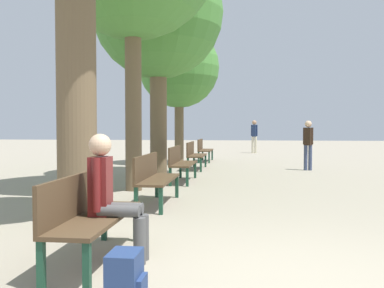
# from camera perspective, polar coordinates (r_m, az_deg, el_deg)

# --- Properties ---
(ground_plane) EXTENTS (80.00, 80.00, 0.00)m
(ground_plane) POSITION_cam_1_polar(r_m,az_deg,el_deg) (3.96, 11.65, -17.87)
(ground_plane) COLOR gray
(bench_row_0) EXTENTS (0.48, 1.70, 0.88)m
(bench_row_0) POSITION_cam_1_polar(r_m,az_deg,el_deg) (4.48, -13.70, -8.60)
(bench_row_0) COLOR #4C3823
(bench_row_0) RESTS_ON ground_plane
(bench_row_1) EXTENTS (0.48, 1.70, 0.88)m
(bench_row_1) POSITION_cam_1_polar(r_m,az_deg,el_deg) (7.49, -5.18, -4.17)
(bench_row_1) COLOR #4C3823
(bench_row_1) RESTS_ON ground_plane
(bench_row_2) EXTENTS (0.48, 1.70, 0.88)m
(bench_row_2) POSITION_cam_1_polar(r_m,az_deg,el_deg) (10.59, -1.63, -2.27)
(bench_row_2) COLOR #4C3823
(bench_row_2) RESTS_ON ground_plane
(bench_row_3) EXTENTS (0.48, 1.70, 0.88)m
(bench_row_3) POSITION_cam_1_polar(r_m,az_deg,el_deg) (13.72, 0.31, -1.23)
(bench_row_3) COLOR #4C3823
(bench_row_3) RESTS_ON ground_plane
(bench_row_4) EXTENTS (0.48, 1.70, 0.88)m
(bench_row_4) POSITION_cam_1_polar(r_m,az_deg,el_deg) (16.86, 1.53, -0.58)
(bench_row_4) COLOR #4C3823
(bench_row_4) RESTS_ON ground_plane
(tree_row_2) EXTENTS (3.57, 3.57, 6.26)m
(tree_row_2) POSITION_cam_1_polar(r_m,az_deg,el_deg) (12.26, -4.54, 16.80)
(tree_row_2) COLOR brown
(tree_row_2) RESTS_ON ground_plane
(tree_row_3) EXTENTS (2.92, 2.92, 4.99)m
(tree_row_3) POSITION_cam_1_polar(r_m,az_deg,el_deg) (15.82, -1.74, 10.06)
(tree_row_3) COLOR brown
(tree_row_3) RESTS_ON ground_plane
(person_seated) EXTENTS (0.59, 0.34, 1.29)m
(person_seated) POSITION_cam_1_polar(r_m,az_deg,el_deg) (4.42, -10.65, -6.48)
(person_seated) COLOR #4C4C4C
(person_seated) RESTS_ON ground_plane
(backpack) EXTENTS (0.27, 0.31, 0.43)m
(backpack) POSITION_cam_1_polar(r_m,az_deg,el_deg) (3.40, -8.85, -17.52)
(backpack) COLOR navy
(backpack) RESTS_ON ground_plane
(pedestrian_near) EXTENTS (0.32, 0.26, 1.56)m
(pedestrian_near) POSITION_cam_1_polar(r_m,az_deg,el_deg) (13.87, 15.22, 0.28)
(pedestrian_near) COLOR #384260
(pedestrian_near) RESTS_ON ground_plane
(pedestrian_mid) EXTENTS (0.35, 0.29, 1.71)m
(pedestrian_mid) POSITION_cam_1_polar(r_m,az_deg,el_deg) (22.51, 8.30, 1.29)
(pedestrian_mid) COLOR beige
(pedestrian_mid) RESTS_ON ground_plane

